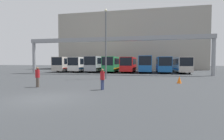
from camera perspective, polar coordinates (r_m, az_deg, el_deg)
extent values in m
plane|color=#2D3033|center=(11.08, -21.24, -8.74)|extent=(200.00, 200.00, 0.00)
cube|color=gray|center=(56.37, 5.92, 9.01)|extent=(43.14, 12.00, 16.89)
cylinder|color=gray|center=(36.99, -24.09, 3.54)|extent=(0.60, 0.60, 5.79)
cylinder|color=gray|center=(31.47, 30.23, 3.62)|extent=(0.60, 0.60, 5.79)
cube|color=gray|center=(30.75, 0.70, 10.08)|extent=(32.17, 0.80, 0.70)
cube|color=beige|center=(41.74, -13.97, 2.04)|extent=(2.47, 10.77, 2.87)
cube|color=black|center=(36.99, -17.62, 2.75)|extent=(2.27, 0.06, 1.61)
cube|color=black|center=(41.73, -13.97, 2.77)|extent=(2.50, 9.15, 1.20)
cube|color=red|center=(41.75, -13.95, 0.78)|extent=(2.50, 10.23, 0.24)
cylinder|color=black|center=(39.60, -17.25, 0.04)|extent=(0.28, 0.91, 0.91)
cylinder|color=black|center=(38.59, -14.47, 0.02)|extent=(0.28, 0.91, 0.91)
cylinder|color=black|center=(44.95, -13.49, 0.38)|extent=(0.28, 0.91, 0.91)
cylinder|color=black|center=(44.07, -10.97, 0.36)|extent=(0.28, 0.91, 0.91)
cube|color=silver|center=(40.18, -9.55, 2.02)|extent=(2.41, 10.45, 2.81)
cube|color=black|center=(35.38, -12.66, 2.76)|extent=(2.22, 0.06, 1.58)
cube|color=black|center=(40.17, -9.56, 2.76)|extent=(2.44, 8.89, 1.18)
cube|color=#1966B2|center=(40.19, -9.54, 0.74)|extent=(2.44, 9.93, 0.24)
cylinder|color=black|center=(37.93, -12.64, 0.09)|extent=(0.28, 1.04, 1.04)
cylinder|color=black|center=(37.10, -9.70, 0.06)|extent=(0.28, 1.04, 1.04)
cylinder|color=black|center=(43.31, -9.40, 0.43)|extent=(0.28, 1.04, 1.04)
cylinder|color=black|center=(42.59, -6.79, 0.41)|extent=(0.28, 1.04, 1.04)
cube|color=#999EA5|center=(39.99, -4.33, 2.17)|extent=(2.51, 12.47, 2.98)
cube|color=black|center=(34.07, -7.28, 3.01)|extent=(2.31, 0.06, 1.67)
cube|color=black|center=(39.99, -4.34, 2.96)|extent=(2.54, 10.60, 1.25)
cube|color=black|center=(40.01, -4.33, 0.80)|extent=(2.54, 11.85, 0.24)
cylinder|color=black|center=(37.04, -7.48, 0.03)|extent=(0.28, 0.98, 0.98)
cylinder|color=black|center=(36.36, -4.22, 0.00)|extent=(0.28, 0.98, 0.98)
cylinder|color=black|center=(43.68, -4.42, 0.43)|extent=(0.28, 0.98, 0.98)
cylinder|color=black|center=(43.11, -1.62, 0.41)|extent=(0.28, 0.98, 0.98)
cube|color=#268C4C|center=(38.54, 0.43, 2.07)|extent=(2.40, 11.23, 2.87)
cube|color=black|center=(33.07, -1.52, 2.90)|extent=(2.21, 0.06, 1.61)
cube|color=black|center=(38.53, 0.43, 2.86)|extent=(2.43, 9.55, 1.20)
cube|color=orange|center=(38.56, 0.43, 0.71)|extent=(2.43, 10.67, 0.24)
cylinder|color=black|center=(35.74, -2.22, -0.03)|extent=(0.28, 1.00, 1.00)
cylinder|color=black|center=(35.29, 1.05, -0.06)|extent=(0.28, 1.00, 1.00)
cylinder|color=black|center=(41.86, -0.10, 0.36)|extent=(0.28, 1.00, 1.00)
cylinder|color=black|center=(41.47, 2.71, 0.33)|extent=(0.28, 1.00, 1.00)
cube|color=red|center=(37.56, 5.55, 1.97)|extent=(2.44, 10.38, 2.76)
cube|color=black|center=(32.43, 4.53, 2.77)|extent=(2.25, 0.06, 1.55)
cube|color=black|center=(37.56, 5.56, 2.74)|extent=(2.47, 8.82, 1.16)
cube|color=black|center=(37.58, 5.55, 0.62)|extent=(2.47, 9.86, 0.24)
cylinder|color=black|center=(34.86, 3.27, -0.04)|extent=(0.28, 1.08, 1.08)
cylinder|color=black|center=(34.60, 6.75, -0.07)|extent=(0.28, 1.08, 1.08)
cylinder|color=black|center=(40.61, 4.52, 0.33)|extent=(0.28, 1.08, 1.08)
cylinder|color=black|center=(40.38, 7.51, 0.31)|extent=(0.28, 1.08, 1.08)
cube|color=#1959A5|center=(37.25, 10.92, 2.10)|extent=(2.43, 10.23, 2.98)
cube|color=black|center=(32.16, 10.75, 3.01)|extent=(2.24, 0.06, 1.67)
cube|color=black|center=(37.25, 10.93, 2.95)|extent=(2.46, 8.69, 1.25)
cube|color=red|center=(37.27, 10.91, 0.63)|extent=(2.46, 9.72, 0.24)
cylinder|color=black|center=(34.47, 9.06, -0.14)|extent=(0.28, 1.02, 1.02)
cylinder|color=black|center=(34.42, 12.56, -0.17)|extent=(0.28, 1.02, 1.02)
cylinder|color=black|center=(40.18, 9.48, 0.24)|extent=(0.28, 1.02, 1.02)
cylinder|color=black|center=(40.14, 12.49, 0.22)|extent=(0.28, 1.02, 1.02)
cube|color=#1959A5|center=(37.35, 16.32, 1.88)|extent=(2.44, 10.21, 2.78)
cube|color=black|center=(32.27, 17.00, 2.68)|extent=(2.25, 0.06, 1.55)
cube|color=black|center=(37.34, 16.33, 2.66)|extent=(2.47, 8.68, 1.17)
cube|color=#1966B2|center=(37.37, 16.30, 0.52)|extent=(2.47, 9.70, 0.24)
cylinder|color=black|center=(34.46, 14.88, -0.25)|extent=(0.28, 0.96, 0.96)
cylinder|color=black|center=(34.63, 18.40, -0.28)|extent=(0.28, 0.96, 0.96)
cylinder|color=black|center=(40.17, 14.48, 0.15)|extent=(0.28, 0.96, 0.96)
cylinder|color=black|center=(40.32, 17.50, 0.12)|extent=(0.28, 0.96, 0.96)
cube|color=beige|center=(38.02, 21.58, 1.76)|extent=(2.41, 10.71, 2.71)
cube|color=black|center=(32.76, 23.14, 2.49)|extent=(2.21, 0.06, 1.52)
cube|color=black|center=(38.02, 21.59, 2.51)|extent=(2.44, 9.11, 1.14)
cube|color=#1966B2|center=(38.04, 21.55, 0.46)|extent=(2.44, 10.18, 0.24)
cylinder|color=black|center=(34.93, 20.67, -0.27)|extent=(0.28, 0.98, 0.98)
cylinder|color=black|center=(35.30, 24.02, -0.30)|extent=(0.28, 0.98, 0.98)
cylinder|color=black|center=(40.86, 19.41, 0.14)|extent=(0.28, 0.98, 0.98)
cylinder|color=black|center=(41.18, 22.29, 0.11)|extent=(0.28, 0.98, 0.98)
cylinder|color=brown|center=(16.36, -23.25, -3.70)|extent=(0.19, 0.19, 0.82)
cylinder|color=brown|center=(16.22, -22.97, -3.75)|extent=(0.19, 0.19, 0.82)
cylinder|color=#A5191E|center=(16.23, -23.16, -1.09)|extent=(0.36, 0.36, 0.68)
sphere|color=brown|center=(16.21, -23.18, 0.51)|extent=(0.22, 0.22, 0.22)
cylinder|color=navy|center=(13.65, -3.00, -4.80)|extent=(0.18, 0.18, 0.77)
cylinder|color=navy|center=(13.52, -3.33, -4.87)|extent=(0.18, 0.18, 0.77)
cylinder|color=#A5191E|center=(13.51, -3.17, -1.85)|extent=(0.34, 0.34, 0.65)
sphere|color=brown|center=(13.49, -3.17, -0.04)|extent=(0.21, 0.21, 0.21)
cone|color=orange|center=(18.90, 21.12, -2.99)|extent=(0.45, 0.45, 0.72)
cylinder|color=#595B60|center=(22.80, -2.02, 8.04)|extent=(0.20, 0.20, 8.61)
sphere|color=beige|center=(23.64, -2.04, 18.85)|extent=(0.36, 0.36, 0.36)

